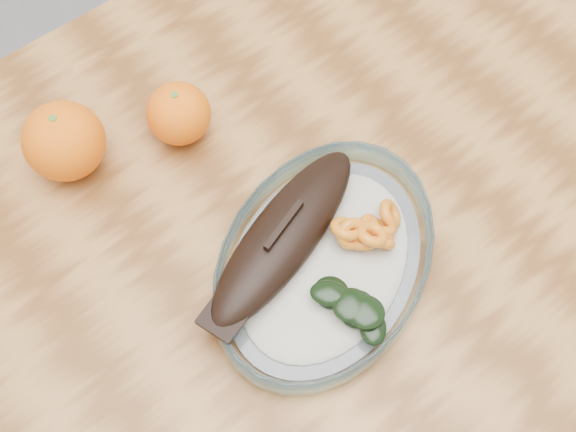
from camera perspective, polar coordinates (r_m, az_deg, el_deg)
The scene contains 5 objects.
ground at distance 1.45m, azimuth -0.43°, elevation -15.11°, with size 3.00×3.00×0.00m, color slate.
dining_table at distance 0.83m, azimuth -0.73°, elevation -5.80°, with size 1.20×0.80×0.75m.
plated_meal at distance 0.71m, azimuth 2.80°, elevation -3.38°, with size 0.66×0.66×0.08m.
orange_left at distance 0.79m, azimuth -17.28°, elevation 5.68°, with size 0.09×0.09×0.09m, color #FF6305.
orange_right at distance 0.79m, azimuth -8.63°, elevation 8.00°, with size 0.07×0.07×0.07m, color #FF6305.
Camera 1 is at (-0.17, -0.24, 1.42)m, focal length 45.00 mm.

